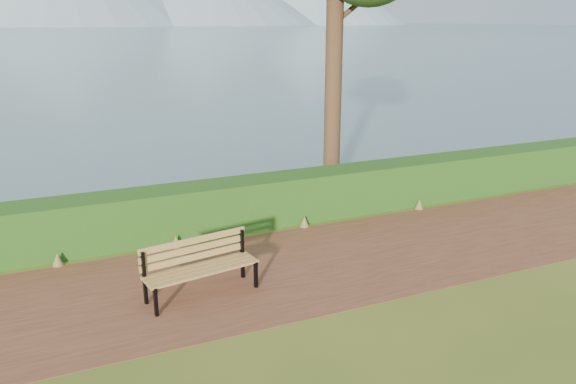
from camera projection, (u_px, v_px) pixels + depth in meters
name	position (u px, v px, depth m)	size (l,w,h in m)	color
ground	(270.00, 281.00, 9.32)	(140.00, 140.00, 0.00)	#425618
path	(264.00, 273.00, 9.58)	(40.00, 3.40, 0.01)	#592D1E
hedge	(222.00, 206.00, 11.45)	(32.00, 0.85, 1.00)	#153F12
water	(41.00, 29.00, 236.86)	(700.00, 510.00, 0.00)	#3F5766
bench	(199.00, 263.00, 8.74)	(1.85, 0.81, 0.90)	black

